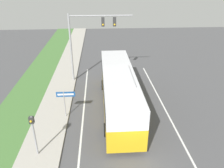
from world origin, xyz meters
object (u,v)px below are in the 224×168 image
signal_gantry (88,34)px  street_sign (65,99)px  bus (119,88)px  pedestrian_signal (33,130)px

signal_gantry → street_sign: signal_gantry is taller
bus → pedestrian_signal: (-5.77, -5.44, 0.03)m
bus → street_sign: bearing=-165.7°
signal_gantry → street_sign: bearing=-103.5°
street_sign → pedestrian_signal: bearing=-107.7°
bus → signal_gantry: bearing=113.4°
bus → pedestrian_signal: bus is taller
pedestrian_signal → street_sign: size_ratio=1.24×
signal_gantry → pedestrian_signal: signal_gantry is taller
signal_gantry → bus: bearing=-66.6°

